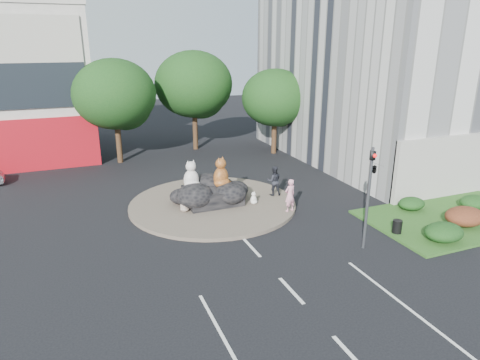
% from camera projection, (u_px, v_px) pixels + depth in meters
% --- Properties ---
extents(ground, '(120.00, 120.00, 0.00)m').
position_uv_depth(ground, '(291.00, 291.00, 17.13)').
color(ground, black).
rests_on(ground, ground).
extents(roundabout_island, '(10.00, 10.00, 0.20)m').
position_uv_depth(roundabout_island, '(213.00, 204.00, 25.92)').
color(roundabout_island, brown).
rests_on(roundabout_island, ground).
extents(rock_plinth, '(3.20, 2.60, 0.90)m').
position_uv_depth(rock_plinth, '(213.00, 195.00, 25.75)').
color(rock_plinth, black).
rests_on(rock_plinth, roundabout_island).
extents(grass_verge, '(10.00, 6.00, 0.12)m').
position_uv_depth(grass_verge, '(455.00, 218.00, 23.99)').
color(grass_verge, '#23521B').
rests_on(grass_verge, ground).
extents(tree_left, '(6.46, 6.46, 8.27)m').
position_uv_depth(tree_left, '(116.00, 98.00, 33.56)').
color(tree_left, '#382314').
rests_on(tree_left, ground).
extents(tree_mid, '(6.84, 6.84, 8.76)m').
position_uv_depth(tree_mid, '(194.00, 88.00, 37.70)').
color(tree_mid, '#382314').
rests_on(tree_mid, ground).
extents(tree_right, '(5.70, 5.70, 7.30)m').
position_uv_depth(tree_right, '(275.00, 100.00, 36.58)').
color(tree_right, '#382314').
rests_on(tree_right, ground).
extents(hedge_near_green, '(2.00, 1.60, 0.90)m').
position_uv_depth(hedge_near_green, '(444.00, 232.00, 21.01)').
color(hedge_near_green, '#113813').
rests_on(hedge_near_green, grass_verge).
extents(hedge_red, '(2.20, 1.76, 0.99)m').
position_uv_depth(hedge_red, '(465.00, 216.00, 22.76)').
color(hedge_red, '#451B12').
rests_on(hedge_red, grass_verge).
extents(hedge_mid_green, '(1.80, 1.44, 0.81)m').
position_uv_depth(hedge_mid_green, '(475.00, 202.00, 25.00)').
color(hedge_mid_green, '#113813').
rests_on(hedge_mid_green, grass_verge).
extents(hedge_back_green, '(1.60, 1.28, 0.72)m').
position_uv_depth(hedge_back_green, '(412.00, 204.00, 24.92)').
color(hedge_back_green, '#113813').
rests_on(hedge_back_green, grass_verge).
extents(traffic_light, '(0.44, 1.24, 5.00)m').
position_uv_depth(traffic_light, '(372.00, 176.00, 19.56)').
color(traffic_light, '#595B60').
rests_on(traffic_light, ground).
extents(street_lamp, '(2.34, 0.22, 8.06)m').
position_uv_depth(street_lamp, '(412.00, 122.00, 27.29)').
color(street_lamp, '#595B60').
rests_on(street_lamp, ground).
extents(cat_white, '(1.19, 1.07, 1.78)m').
position_uv_depth(cat_white, '(191.00, 175.00, 25.23)').
color(cat_white, silver).
rests_on(cat_white, rock_plinth).
extents(cat_tabby, '(1.48, 1.43, 1.89)m').
position_uv_depth(cat_tabby, '(221.00, 172.00, 25.52)').
color(cat_tabby, '#BC6727').
rests_on(cat_tabby, rock_plinth).
extents(kitten_calico, '(0.77, 0.77, 0.97)m').
position_uv_depth(kitten_calico, '(184.00, 203.00, 24.39)').
color(kitten_calico, silver).
rests_on(kitten_calico, roundabout_island).
extents(kitten_white, '(0.56, 0.52, 0.77)m').
position_uv_depth(kitten_white, '(254.00, 198.00, 25.57)').
color(kitten_white, white).
rests_on(kitten_white, roundabout_island).
extents(pedestrian_pink, '(0.78, 0.60, 1.92)m').
position_uv_depth(pedestrian_pink, '(290.00, 195.00, 24.29)').
color(pedestrian_pink, pink).
rests_on(pedestrian_pink, roundabout_island).
extents(pedestrian_dark, '(1.06, 0.91, 1.89)m').
position_uv_depth(pedestrian_dark, '(274.00, 181.00, 26.83)').
color(pedestrian_dark, '#212229').
rests_on(pedestrian_dark, roundabout_island).
extents(litter_bin, '(0.60, 0.60, 0.68)m').
position_uv_depth(litter_bin, '(397.00, 226.00, 21.90)').
color(litter_bin, black).
rests_on(litter_bin, grass_verge).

